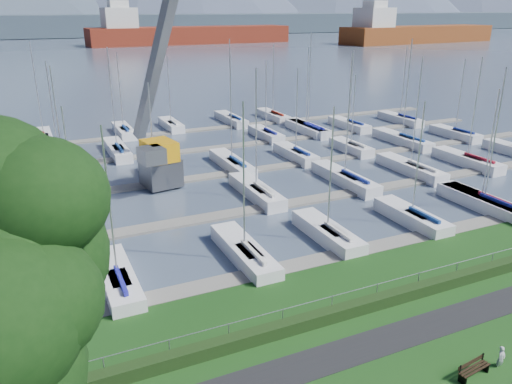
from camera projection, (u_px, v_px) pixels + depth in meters
path at (381, 342)px, 25.03m from camera, size 160.00×2.00×0.04m
water at (49, 43)px, 249.34m from camera, size 800.00×540.00×0.20m
hedge at (351, 309)px, 27.13m from camera, size 80.00×0.70×0.70m
fence at (348, 292)px, 27.18m from camera, size 80.00×0.04×0.04m
foothill at (40, 25)px, 306.79m from camera, size 900.00×80.00×12.00m
docks at (198, 178)px, 49.83m from camera, size 90.00×41.60×0.25m
bench_right at (473, 369)px, 22.56m from camera, size 1.84×0.64×0.85m
person at (502, 355)px, 23.11m from camera, size 0.49×0.36×1.23m
crane at (159, 126)px, 46.94m from camera, size 6.49×13.21×22.35m
cargo_ship_mid at (183, 35)px, 236.50m from camera, size 97.02×21.12×21.50m
cargo_ship_east at (413, 34)px, 244.00m from camera, size 87.14×25.42×21.50m
sailboat_fleet at (171, 119)px, 49.83m from camera, size 75.58×49.59×13.32m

